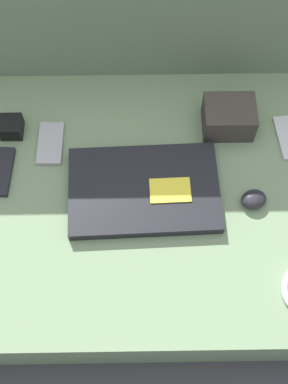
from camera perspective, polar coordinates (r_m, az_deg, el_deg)
ground_plane at (r=1.34m, az=0.00°, el=-3.24°), size 8.00×8.00×0.00m
couch_seat at (r=1.27m, az=0.00°, el=-1.91°), size 1.02×0.68×0.15m
couch_backrest at (r=1.36m, az=-0.29°, el=18.79°), size 1.02×0.20×0.54m
laptop at (r=1.19m, az=-0.03°, el=0.22°), size 0.34×0.23×0.03m
computer_mouse at (r=1.20m, az=11.63°, el=-0.77°), size 0.07×0.06×0.03m
phone_small at (r=1.27m, az=-9.95°, el=5.13°), size 0.06×0.11×0.01m
camera_pouch at (r=1.27m, az=9.03°, el=7.88°), size 0.12×0.09×0.08m
charger_brick at (r=1.30m, az=-13.98°, el=6.75°), size 0.05×0.05×0.04m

